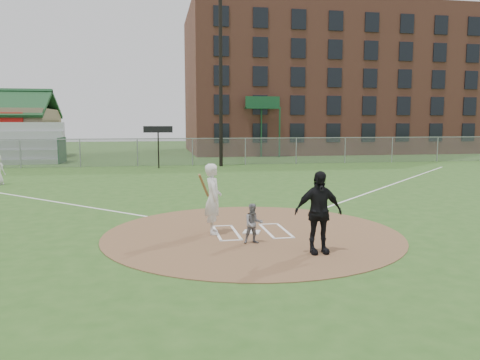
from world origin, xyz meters
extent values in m
plane|color=#2B521C|center=(0.00, 0.00, 0.00)|extent=(140.00, 140.00, 0.00)
cylinder|color=brown|center=(0.00, 0.00, 0.01)|extent=(8.40, 8.40, 0.02)
cube|color=silver|center=(-0.01, 0.06, 0.04)|extent=(0.59, 0.59, 0.03)
cube|color=white|center=(9.00, 9.00, 0.01)|extent=(17.04, 17.04, 0.01)
cube|color=white|center=(-9.00, 9.00, 0.01)|extent=(17.04, 17.04, 0.01)
imported|color=slate|center=(-0.21, -1.13, 0.54)|extent=(0.52, 0.41, 1.04)
imported|color=black|center=(1.13, -2.29, 1.02)|extent=(1.17, 0.49, 1.99)
cube|color=white|center=(-1.00, 0.15, 0.03)|extent=(0.08, 1.80, 0.01)
cube|color=white|center=(-0.45, 0.15, 0.03)|extent=(0.08, 1.80, 0.01)
cube|color=white|center=(-0.72, 1.05, 0.03)|extent=(0.62, 0.08, 0.01)
cube|color=white|center=(-0.72, -0.75, 0.03)|extent=(0.62, 0.08, 0.01)
cube|color=white|center=(1.00, 0.15, 0.03)|extent=(0.08, 1.80, 0.01)
cube|color=white|center=(0.45, 0.15, 0.03)|extent=(0.08, 1.80, 0.01)
cube|color=white|center=(0.72, 1.05, 0.03)|extent=(0.62, 0.08, 0.01)
cube|color=white|center=(0.72, -0.75, 0.03)|extent=(0.62, 0.08, 0.01)
imported|color=silver|center=(-1.10, 0.15, 1.01)|extent=(0.51, 0.75, 1.99)
cylinder|color=brown|center=(-1.40, -0.25, 1.45)|extent=(0.37, 0.55, 0.70)
cube|color=slate|center=(0.00, 22.00, 1.00)|extent=(56.00, 0.03, 2.00)
cube|color=gray|center=(0.00, 22.00, 2.00)|extent=(56.00, 0.06, 0.06)
cube|color=gray|center=(0.00, 22.00, 1.00)|extent=(56.08, 0.08, 2.00)
cube|color=#194728|center=(-10.00, 26.20, 1.00)|extent=(0.08, 3.20, 2.00)
cube|color=red|center=(-15.00, 28.95, 3.20)|extent=(3.00, 0.12, 1.60)
cube|color=brown|center=(16.00, 38.00, 7.50)|extent=(30.00, 16.00, 15.00)
cube|color=black|center=(15.90, 29.94, 7.40)|extent=(26.60, 0.10, 12.20)
cube|color=#194728|center=(7.00, 29.34, 4.50)|extent=(3.20, 1.00, 0.15)
cube|color=#194728|center=(7.00, 29.84, 2.25)|extent=(0.12, 0.12, 4.50)
cube|color=#194728|center=(8.50, 28.89, 2.25)|extent=(0.12, 0.12, 4.50)
cube|color=#194728|center=(7.00, 29.34, 5.05)|extent=(3.20, 0.08, 1.00)
cylinder|color=black|center=(2.00, 21.00, 6.00)|extent=(0.26, 0.26, 12.00)
cylinder|color=black|center=(-2.50, 20.20, 1.30)|extent=(0.10, 0.10, 2.60)
cube|color=black|center=(-2.50, 20.20, 2.70)|extent=(2.00, 0.10, 0.45)
camera|label=1|loc=(-2.65, -12.76, 3.13)|focal=35.00mm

